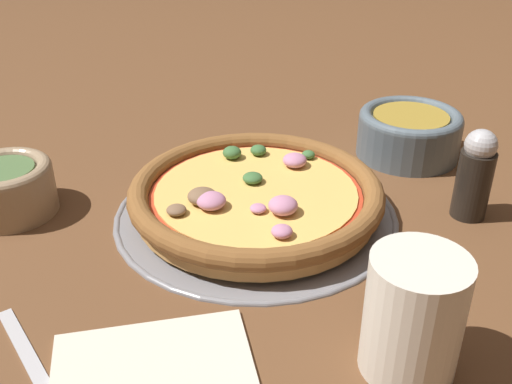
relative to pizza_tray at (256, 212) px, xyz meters
name	(u,v)px	position (x,y,z in m)	size (l,w,h in m)	color
ground_plane	(256,215)	(0.00, 0.00, 0.00)	(3.00, 3.00, 0.00)	brown
pizza_tray	(256,212)	(0.00, 0.00, 0.00)	(0.32, 0.32, 0.01)	gray
pizza	(256,195)	(0.00, 0.00, 0.02)	(0.28, 0.28, 0.04)	tan
bowl_near	(410,132)	(-0.26, 0.00, 0.03)	(0.13, 0.13, 0.06)	slate
bowl_far	(7,186)	(0.22, -0.17, 0.03)	(0.10, 0.10, 0.06)	#9E8466
drinking_cup	(413,316)	(0.04, 0.25, 0.05)	(0.08, 0.08, 0.10)	silver
napkin	(154,380)	(0.21, 0.15, 0.00)	(0.20, 0.19, 0.01)	beige
fork	(40,379)	(0.28, 0.09, 0.00)	(0.02, 0.17, 0.00)	#B7B7BC
pepper_shaker	(475,174)	(-0.19, 0.14, 0.05)	(0.04, 0.04, 0.10)	black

